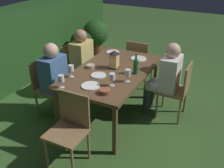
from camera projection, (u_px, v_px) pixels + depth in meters
name	position (u px, v px, depth m)	size (l,w,h in m)	color
ground_plane	(112.00, 114.00, 4.05)	(16.00, 16.00, 0.00)	#385B28
dining_table	(112.00, 74.00, 3.73)	(1.67, 0.98, 0.75)	brown
chair_side_right_a	(48.00, 85.00, 3.88)	(0.42, 0.40, 0.87)	#937047
person_in_blue	(57.00, 78.00, 3.73)	(0.38, 0.47, 1.15)	#426699
chair_side_left_b	(178.00, 88.00, 3.78)	(0.42, 0.40, 0.87)	#937047
person_in_cream	(166.00, 76.00, 3.78)	(0.38, 0.47, 1.15)	white
chair_head_near	(70.00, 127.00, 2.96)	(0.40, 0.42, 0.87)	#937047
chair_head_far	(139.00, 61.00, 4.69)	(0.40, 0.42, 0.87)	#937047
chair_side_right_b	(76.00, 66.00, 4.47)	(0.42, 0.40, 0.87)	#937047
person_in_mustard	(85.00, 60.00, 4.33)	(0.38, 0.47, 1.15)	tan
lantern_centerpiece	(114.00, 58.00, 3.70)	(0.15, 0.15, 0.27)	black
green_bottle_on_table	(136.00, 66.00, 3.55)	(0.07, 0.07, 0.29)	#1E5B2D
wine_glass_a	(128.00, 73.00, 3.33)	(0.08, 0.08, 0.17)	silver
wine_glass_b	(112.00, 77.00, 3.23)	(0.08, 0.08, 0.17)	silver
wine_glass_c	(61.00, 79.00, 3.19)	(0.08, 0.08, 0.17)	silver
wine_glass_d	(71.00, 69.00, 3.46)	(0.08, 0.08, 0.17)	silver
plate_a	(113.00, 52.00, 4.32)	(0.21, 0.21, 0.01)	white
plate_b	(139.00, 59.00, 4.06)	(0.25, 0.25, 0.01)	silver
plate_c	(98.00, 75.00, 3.53)	(0.21, 0.21, 0.01)	white
plate_d	(91.00, 86.00, 3.26)	(0.24, 0.24, 0.01)	white
bowl_olives	(105.00, 91.00, 3.10)	(0.14, 0.14, 0.05)	#9E5138
bowl_bread	(91.00, 66.00, 3.76)	(0.12, 0.12, 0.05)	#BCAD8E
potted_plant_by_hedge	(82.00, 44.00, 5.68)	(0.49, 0.49, 0.72)	brown
potted_plant_corner	(96.00, 34.00, 6.16)	(0.60, 0.60, 0.82)	brown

